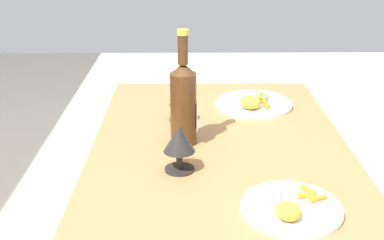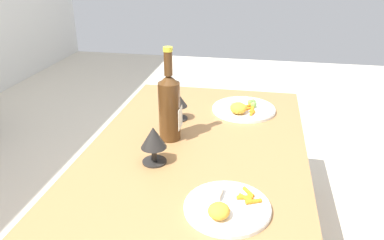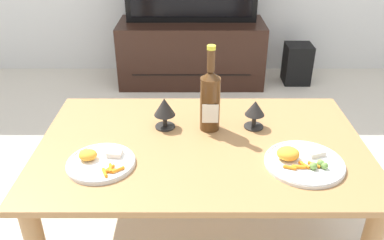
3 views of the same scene
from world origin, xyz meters
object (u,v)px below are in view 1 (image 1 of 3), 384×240
(wine_bottle, at_px, (183,101))
(dinner_plate_right, at_px, (253,103))
(goblet_left, at_px, (179,141))
(goblet_right, at_px, (181,99))
(dining_table, at_px, (220,170))
(dinner_plate_left, at_px, (291,207))

(wine_bottle, distance_m, dinner_plate_right, 0.44)
(goblet_left, distance_m, goblet_right, 0.38)
(dining_table, distance_m, goblet_right, 0.30)
(goblet_left, xyz_separation_m, dinner_plate_right, (0.52, -0.27, -0.08))
(goblet_right, height_order, dinner_plate_right, goblet_right)
(wine_bottle, distance_m, dinner_plate_left, 0.51)
(dinner_plate_left, bearing_deg, wine_bottle, 32.94)
(dining_table, height_order, goblet_left, goblet_left)
(wine_bottle, height_order, goblet_right, wine_bottle)
(goblet_left, bearing_deg, dinner_plate_right, -27.83)
(wine_bottle, xyz_separation_m, goblet_left, (-0.19, 0.01, -0.05))
(goblet_right, bearing_deg, dining_table, -150.65)
(dinner_plate_left, distance_m, dinner_plate_right, 0.74)
(dining_table, distance_m, dinner_plate_left, 0.41)
(dinner_plate_right, bearing_deg, wine_bottle, 141.43)
(goblet_left, bearing_deg, dinner_plate_left, -128.65)
(goblet_left, relative_size, goblet_right, 1.10)
(dining_table, distance_m, dinner_plate_right, 0.41)
(goblet_right, bearing_deg, goblet_left, 180.00)
(goblet_right, bearing_deg, dinner_plate_left, -155.27)
(wine_bottle, relative_size, dinner_plate_right, 1.26)
(dinner_plate_right, bearing_deg, goblet_right, 117.40)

